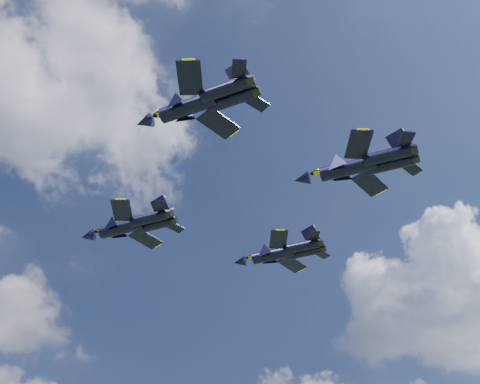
% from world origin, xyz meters
% --- Properties ---
extents(jet_lead, '(14.47, 15.41, 4.07)m').
position_xyz_m(jet_lead, '(-19.79, 21.13, 59.62)').
color(jet_lead, black).
extents(jet_left, '(14.30, 16.22, 4.18)m').
position_xyz_m(jet_left, '(-20.65, -6.37, 59.43)').
color(jet_left, black).
extents(jet_right, '(14.41, 15.35, 4.05)m').
position_xyz_m(jet_right, '(6.01, 18.81, 61.47)').
color(jet_right, black).
extents(jet_slot, '(15.23, 15.94, 4.24)m').
position_xyz_m(jet_slot, '(2.50, -7.12, 58.49)').
color(jet_slot, black).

